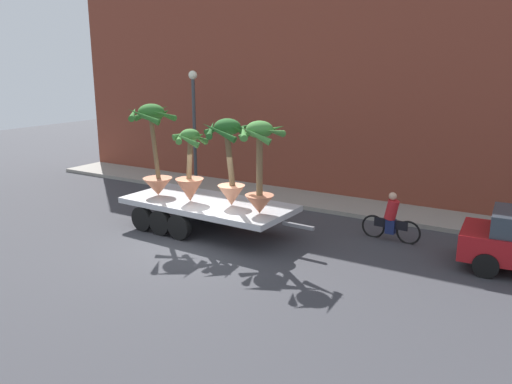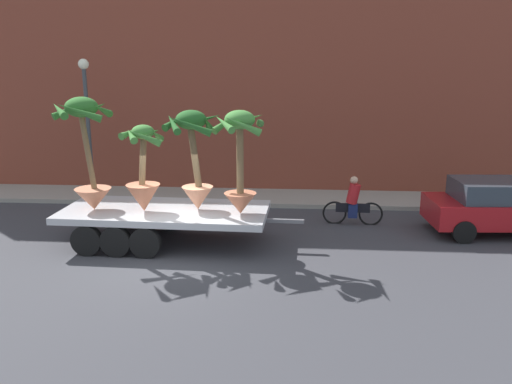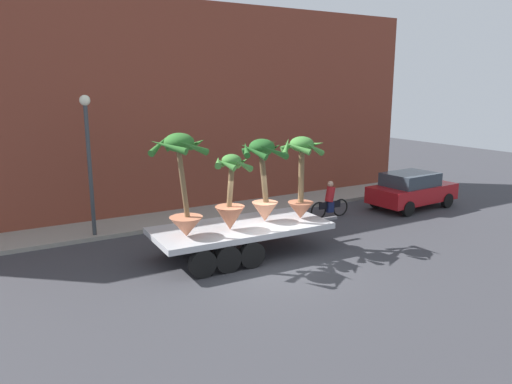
% 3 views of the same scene
% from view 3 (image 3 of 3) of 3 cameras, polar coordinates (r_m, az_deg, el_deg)
% --- Properties ---
extents(ground_plane, '(60.00, 60.00, 0.00)m').
position_cam_3_polar(ground_plane, '(14.82, 1.98, -8.49)').
color(ground_plane, '#38383D').
extents(sidewalk, '(24.00, 2.20, 0.15)m').
position_cam_3_polar(sidewalk, '(19.96, -7.44, -2.83)').
color(sidewalk, gray).
rests_on(sidewalk, ground).
extents(building_facade, '(24.00, 1.20, 8.64)m').
position_cam_3_polar(building_facade, '(20.87, -9.63, 9.58)').
color(building_facade, brown).
rests_on(building_facade, ground).
extents(flatbed_trailer, '(6.60, 2.64, 0.98)m').
position_cam_3_polar(flatbed_trailer, '(15.27, -2.63, -4.82)').
color(flatbed_trailer, '#B7BABF').
rests_on(flatbed_trailer, ground).
extents(potted_palm_rear, '(1.37, 1.45, 2.71)m').
position_cam_3_polar(potted_palm_rear, '(15.83, 5.32, 2.04)').
color(potted_palm_rear, '#B26647').
rests_on(potted_palm_rear, flatbed_trailer).
extents(potted_palm_middle, '(1.55, 1.59, 2.68)m').
position_cam_3_polar(potted_palm_middle, '(15.39, 0.85, 1.74)').
color(potted_palm_middle, tan).
rests_on(potted_palm_middle, flatbed_trailer).
extents(potted_palm_front, '(1.62, 1.77, 3.02)m').
position_cam_3_polar(potted_palm_front, '(13.94, -8.60, 0.92)').
color(potted_palm_front, '#C17251').
rests_on(potted_palm_front, flatbed_trailer).
extents(potted_palm_extra, '(1.21, 1.23, 2.32)m').
position_cam_3_polar(potted_palm_extra, '(14.63, -3.00, -0.95)').
color(potted_palm_extra, '#B26647').
rests_on(potted_palm_extra, flatbed_trailer).
extents(cyclist, '(1.84, 0.36, 1.54)m').
position_cam_3_polar(cyclist, '(19.99, 8.66, -1.09)').
color(cyclist, black).
rests_on(cyclist, ground).
extents(parked_car, '(4.14, 2.13, 1.58)m').
position_cam_3_polar(parked_car, '(22.32, 17.80, 0.28)').
color(parked_car, maroon).
rests_on(parked_car, ground).
extents(street_lamp, '(0.36, 0.36, 4.83)m').
position_cam_3_polar(street_lamp, '(17.43, -19.08, 4.96)').
color(street_lamp, '#383D42').
rests_on(street_lamp, sidewalk).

